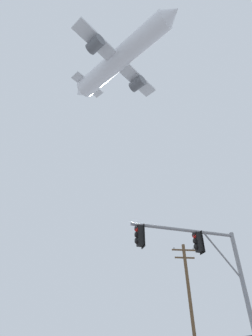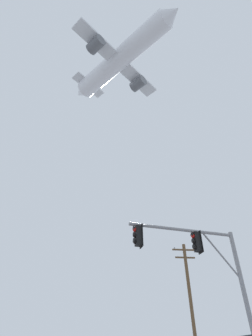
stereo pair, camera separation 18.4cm
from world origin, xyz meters
The scene contains 3 objects.
signal_pole_near centered at (4.51, 8.14, 4.72)m, with size 5.30×1.20×6.31m.
utility_pole centered at (7.40, 19.95, 5.17)m, with size 2.20×0.28×9.74m.
airplane centered at (1.73, 29.06, 52.80)m, with size 22.09×24.16×7.95m.
Camera 1 is at (-0.22, -3.88, 1.19)m, focal length 28.76 mm.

